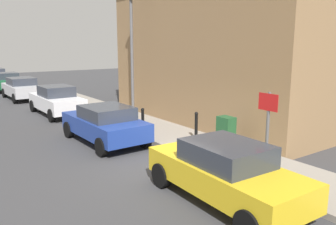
% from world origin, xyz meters
% --- Properties ---
extents(ground, '(80.00, 80.00, 0.00)m').
position_xyz_m(ground, '(0.00, 0.00, 0.00)').
color(ground, '#38383A').
extents(sidewalk, '(2.36, 30.00, 0.15)m').
position_xyz_m(sidewalk, '(2.02, 6.00, 0.07)').
color(sidewalk, gray).
rests_on(sidewalk, ground).
extents(corner_building, '(7.03, 11.23, 9.06)m').
position_xyz_m(corner_building, '(6.67, 3.61, 4.53)').
color(corner_building, olive).
rests_on(corner_building, ground).
extents(car_yellow, '(1.90, 4.17, 1.44)m').
position_xyz_m(car_yellow, '(-0.30, -2.85, 0.74)').
color(car_yellow, gold).
rests_on(car_yellow, ground).
extents(car_blue, '(1.98, 4.07, 1.41)m').
position_xyz_m(car_blue, '(-0.45, 3.31, 0.74)').
color(car_blue, navy).
rests_on(car_blue, ground).
extents(car_white, '(1.84, 4.30, 1.53)m').
position_xyz_m(car_white, '(-0.27, 9.55, 0.77)').
color(car_white, silver).
rests_on(car_white, ground).
extents(car_silver, '(1.92, 4.24, 1.46)m').
position_xyz_m(car_silver, '(-0.51, 16.12, 0.76)').
color(car_silver, '#B7B7BC').
rests_on(car_silver, ground).
extents(car_green, '(1.84, 4.12, 1.46)m').
position_xyz_m(car_green, '(-0.44, 21.38, 0.75)').
color(car_green, '#195933').
rests_on(car_green, ground).
extents(utility_cabinet, '(0.46, 0.61, 1.15)m').
position_xyz_m(utility_cabinet, '(2.20, -0.36, 0.68)').
color(utility_cabinet, '#1E4C28').
rests_on(utility_cabinet, sidewalk).
extents(bollard_near_cabinet, '(0.14, 0.14, 1.04)m').
position_xyz_m(bollard_near_cabinet, '(2.30, 1.29, 0.70)').
color(bollard_near_cabinet, black).
rests_on(bollard_near_cabinet, sidewalk).
extents(bollard_far_kerb, '(0.14, 0.14, 1.04)m').
position_xyz_m(bollard_far_kerb, '(1.09, 3.12, 0.70)').
color(bollard_far_kerb, black).
rests_on(bollard_far_kerb, sidewalk).
extents(street_sign, '(0.08, 0.60, 2.30)m').
position_xyz_m(street_sign, '(1.29, -2.72, 1.66)').
color(street_sign, '#59595B').
rests_on(street_sign, sidewalk).
extents(lamppost, '(0.20, 0.44, 5.72)m').
position_xyz_m(lamppost, '(2.38, 6.16, 3.30)').
color(lamppost, '#59595B').
rests_on(lamppost, sidewalk).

